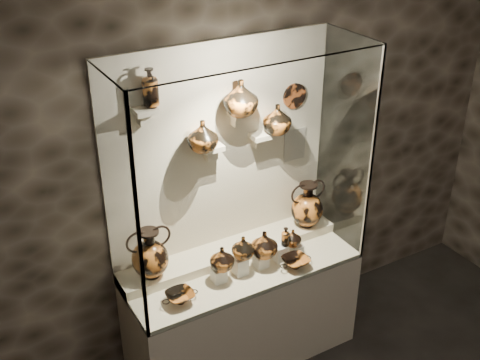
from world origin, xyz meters
name	(u,v)px	position (x,y,z in m)	size (l,w,h in m)	color
wall_back	(220,153)	(0.00, 2.50, 1.60)	(5.00, 0.02, 3.20)	#2B241B
plinth	(242,314)	(0.00, 2.18, 0.40)	(1.70, 0.60, 0.80)	beige
front_tier	(243,269)	(0.00, 2.18, 0.82)	(1.68, 0.58, 0.03)	beige
rear_tier	(231,253)	(0.00, 2.35, 0.85)	(1.70, 0.25, 0.10)	beige
back_panel	(220,153)	(0.00, 2.50, 1.60)	(1.70, 0.03, 1.60)	beige
glass_front	(267,191)	(0.00, 1.88, 1.60)	(1.70, 0.01, 1.60)	white
glass_left	(119,204)	(-0.85, 2.18, 1.60)	(0.01, 0.60, 1.60)	white
glass_right	(345,144)	(0.85, 2.18, 1.60)	(0.01, 0.60, 1.60)	white
glass_top	(243,52)	(0.00, 2.18, 2.40)	(1.70, 0.60, 0.01)	white
frame_post_left	(138,227)	(-0.84, 1.89, 1.60)	(0.02, 0.02, 1.60)	gray
frame_post_right	(371,160)	(0.84, 1.89, 1.60)	(0.02, 0.02, 1.60)	gray
pedestal_a	(219,275)	(-0.22, 2.13, 0.88)	(0.09, 0.09, 0.10)	silver
pedestal_b	(240,265)	(-0.05, 2.13, 0.90)	(0.09, 0.09, 0.13)	silver
pedestal_c	(261,261)	(0.12, 2.13, 0.88)	(0.09, 0.09, 0.09)	silver
pedestal_d	(280,252)	(0.28, 2.13, 0.89)	(0.09, 0.09, 0.12)	silver
pedestal_e	(295,249)	(0.42, 2.13, 0.87)	(0.09, 0.09, 0.08)	silver
bracket_ul	(145,111)	(-0.55, 2.42, 2.05)	(0.14, 0.12, 0.04)	beige
bracket_ca	(212,147)	(-0.10, 2.42, 1.70)	(0.14, 0.12, 0.04)	beige
bracket_cb	(238,114)	(0.10, 2.42, 1.90)	(0.10, 0.12, 0.04)	beige
bracket_cc	(260,136)	(0.28, 2.42, 1.70)	(0.14, 0.12, 0.04)	beige
amphora_left	(150,254)	(-0.63, 2.32, 1.08)	(0.29, 0.29, 0.37)	#BF6824
amphora_right	(307,205)	(0.65, 2.32, 1.08)	(0.29, 0.29, 0.36)	#BF6824
jug_a	(222,258)	(-0.20, 2.11, 1.02)	(0.17, 0.17, 0.18)	#BF6824
jug_b	(243,247)	(-0.03, 2.13, 1.04)	(0.16, 0.16, 0.17)	#C56822
jug_c	(264,244)	(0.14, 2.11, 1.02)	(0.19, 0.19, 0.20)	#BF6824
jug_e	(292,238)	(0.39, 2.14, 0.98)	(0.13, 0.13, 0.13)	#BF6824
lekythos_small	(285,236)	(0.31, 2.11, 1.03)	(0.07, 0.07, 0.17)	#C56822
kylix_left	(180,296)	(-0.55, 2.05, 0.88)	(0.24, 0.20, 0.10)	#C56822
kylix_right	(295,262)	(0.33, 1.99, 0.88)	(0.24, 0.21, 0.10)	#BF6824
lekythos_tall	(150,86)	(-0.51, 2.42, 2.20)	(0.11, 0.11, 0.27)	#BF6824
ovoid_vase_a	(203,136)	(-0.19, 2.37, 1.82)	(0.20, 0.20, 0.21)	#C56822
ovoid_vase_b	(241,98)	(0.08, 2.36, 2.04)	(0.23, 0.23, 0.24)	#C56822
ovoid_vase_c	(277,119)	(0.38, 2.37, 1.82)	(0.20, 0.20, 0.21)	#C56822
wall_plate	(294,96)	(0.59, 2.47, 1.92)	(0.18, 0.18, 0.02)	#A14A1F
info_placard	(294,144)	(0.61, 2.47, 1.53)	(0.19, 0.01, 0.25)	beige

